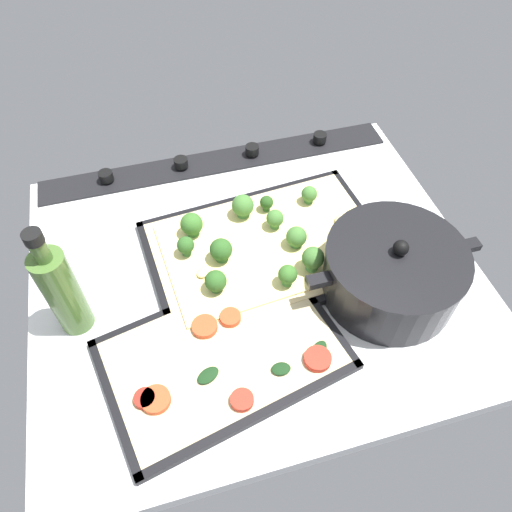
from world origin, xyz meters
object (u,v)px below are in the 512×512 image
object	(u,v)px
cooking_pot	(392,272)
baking_tray_back	(223,356)
baking_tray_front	(267,250)
veggie_pizza_back	(224,355)
broccoli_pizza	(264,244)
oil_bottle	(62,290)

from	to	relation	value
cooking_pot	baking_tray_back	bearing A→B (deg)	9.39
baking_tray_front	cooking_pot	world-z (taller)	cooking_pot
veggie_pizza_back	cooking_pot	world-z (taller)	cooking_pot
broccoli_pizza	cooking_pot	world-z (taller)	cooking_pot
baking_tray_front	baking_tray_back	distance (cm)	21.66
broccoli_pizza	veggie_pizza_back	world-z (taller)	broccoli_pizza
broccoli_pizza	cooking_pot	distance (cm)	21.86
baking_tray_front	oil_bottle	size ratio (longest dim) A/B	2.03
broccoli_pizza	baking_tray_back	distance (cm)	21.54
baking_tray_front	oil_bottle	world-z (taller)	oil_bottle
broccoli_pizza	oil_bottle	xyz separation A→B (cm)	(32.23, 5.90, 6.70)
baking_tray_front	oil_bottle	xyz separation A→B (cm)	(32.73, 5.78, 8.33)
baking_tray_back	oil_bottle	size ratio (longest dim) A/B	1.83
baking_tray_back	oil_bottle	bearing A→B (deg)	-30.57
baking_tray_back	oil_bottle	xyz separation A→B (cm)	(20.59, -12.16, 8.31)
veggie_pizza_back	broccoli_pizza	bearing A→B (deg)	-122.35
baking_tray_front	broccoli_pizza	size ratio (longest dim) A/B	1.06
cooking_pot	oil_bottle	xyz separation A→B (cm)	(49.35, -7.41, 3.84)
baking_tray_back	veggie_pizza_back	world-z (taller)	veggie_pizza_back
broccoli_pizza	oil_bottle	bearing A→B (deg)	10.37
veggie_pizza_back	cooking_pot	size ratio (longest dim) A/B	1.24
veggie_pizza_back	cooking_pot	distance (cm)	29.42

